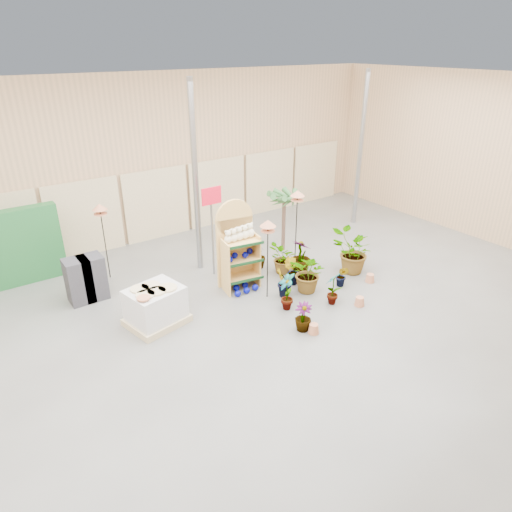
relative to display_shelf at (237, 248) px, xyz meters
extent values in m
cube|color=#565652|center=(-0.26, -2.19, -1.00)|extent=(15.00, 12.00, 0.10)
cube|color=white|center=(-0.26, -2.19, 3.60)|extent=(15.00, 12.00, 0.10)
cube|color=tan|center=(-0.26, 3.86, 1.30)|extent=(15.00, 0.10, 4.50)
cylinder|color=gray|center=(5.24, 1.31, 1.30)|extent=(0.14, 0.14, 4.50)
cylinder|color=gray|center=(-0.26, 1.31, 1.30)|extent=(0.14, 0.14, 4.50)
cube|color=tan|center=(-4.26, 3.73, 0.05)|extent=(1.90, 0.06, 2.00)
cube|color=tan|center=(-2.26, 3.73, 0.05)|extent=(1.90, 0.06, 2.00)
cube|color=tan|center=(-0.26, 3.73, 0.05)|extent=(1.90, 0.06, 2.00)
cube|color=tan|center=(1.74, 3.73, 0.05)|extent=(1.90, 0.06, 2.00)
cube|color=tan|center=(3.74, 3.73, 0.05)|extent=(1.90, 0.06, 2.00)
cube|color=tan|center=(5.74, 3.73, 0.05)|extent=(1.90, 0.06, 2.00)
cube|color=tan|center=(0.00, 0.10, -0.13)|extent=(0.87, 0.22, 1.64)
cylinder|color=tan|center=(0.00, 0.10, 0.69)|extent=(0.87, 0.22, 0.87)
cube|color=tan|center=(0.00, -0.15, -0.66)|extent=(0.90, 0.61, 0.04)
cube|color=#0F3819|center=(0.00, -0.40, -0.66)|extent=(0.82, 0.17, 0.06)
cube|color=tan|center=(0.00, -0.15, -0.22)|extent=(0.90, 0.61, 0.04)
cube|color=#0F3819|center=(0.00, -0.40, -0.22)|extent=(0.82, 0.17, 0.06)
cube|color=tan|center=(0.00, -0.15, 0.21)|extent=(0.90, 0.61, 0.04)
cube|color=#0F3819|center=(0.00, -0.40, 0.21)|extent=(0.82, 0.17, 0.06)
cube|color=tan|center=(-0.41, -0.15, -0.32)|extent=(0.12, 0.48, 1.25)
cube|color=tan|center=(0.41, -0.15, -0.32)|extent=(0.12, 0.48, 1.25)
sphere|color=#F5E9C3|center=(-0.29, -0.10, 0.32)|extent=(0.17, 0.17, 0.17)
sphere|color=#F5E9C3|center=(-0.29, -0.10, 0.46)|extent=(0.13, 0.13, 0.13)
sphere|color=#F5E9C3|center=(-0.14, -0.10, 0.32)|extent=(0.18, 0.18, 0.18)
sphere|color=#F5E9C3|center=(-0.14, -0.10, 0.47)|extent=(0.13, 0.13, 0.13)
sphere|color=#F5E9C3|center=(0.00, -0.10, 0.33)|extent=(0.19, 0.19, 0.19)
sphere|color=#F5E9C3|center=(0.00, -0.10, 0.48)|extent=(0.13, 0.13, 0.13)
sphere|color=#F5E9C3|center=(0.14, -0.10, 0.33)|extent=(0.20, 0.20, 0.20)
sphere|color=#F5E9C3|center=(0.14, -0.10, 0.49)|extent=(0.13, 0.13, 0.13)
sphere|color=#F5E9C3|center=(0.29, -0.10, 0.34)|extent=(0.21, 0.21, 0.21)
sphere|color=#F5E9C3|center=(0.29, -0.10, 0.50)|extent=(0.13, 0.13, 0.13)
sphere|color=#040982|center=(-0.31, -0.17, -0.13)|extent=(0.14, 0.14, 0.14)
sphere|color=#040982|center=(-0.10, -0.06, -0.13)|extent=(0.14, 0.14, 0.14)
sphere|color=#040982|center=(0.10, -0.17, -0.13)|extent=(0.14, 0.14, 0.14)
sphere|color=#040982|center=(0.31, -0.06, -0.13)|extent=(0.14, 0.14, 0.14)
sphere|color=#040982|center=(-0.30, -0.45, -0.87)|extent=(0.15, 0.15, 0.15)
sphere|color=#040982|center=(-0.18, -0.21, -0.87)|extent=(0.15, 0.15, 0.15)
sphere|color=#040982|center=(-0.06, -0.45, -0.87)|extent=(0.15, 0.15, 0.15)
sphere|color=#040982|center=(0.06, -0.21, -0.87)|extent=(0.15, 0.15, 0.15)
sphere|color=#040982|center=(0.18, -0.45, -0.87)|extent=(0.15, 0.15, 0.15)
cube|color=tan|center=(-2.21, -0.39, -0.88)|extent=(1.27, 1.12, 0.14)
cube|color=silver|center=(-2.21, -0.39, -0.48)|extent=(1.16, 1.02, 0.65)
cylinder|color=beige|center=(-2.44, -0.53, -0.14)|extent=(0.37, 0.37, 0.04)
cylinder|color=beige|center=(-2.21, -0.53, -0.14)|extent=(0.37, 0.37, 0.04)
cylinder|color=beige|center=(-1.98, -0.53, -0.14)|extent=(0.37, 0.37, 0.04)
cylinder|color=beige|center=(-2.44, -0.26, -0.14)|extent=(0.37, 0.37, 0.04)
cylinder|color=beige|center=(-2.21, -0.26, -0.14)|extent=(0.37, 0.37, 0.04)
cube|color=#27262B|center=(-2.89, 1.36, -0.70)|extent=(0.50, 0.50, 0.50)
cube|color=#27262B|center=(-2.89, 1.36, -0.20)|extent=(0.50, 0.50, 0.50)
cube|color=#27262B|center=(-3.19, 1.36, -0.70)|extent=(0.50, 0.50, 0.50)
cube|color=#27262B|center=(-3.19, 1.36, -0.20)|extent=(0.50, 0.50, 0.50)
cube|color=#1D5C2A|center=(-4.06, 3.01, -0.05)|extent=(2.00, 0.30, 1.80)
cylinder|color=gray|center=(-0.16, 0.81, 0.15)|extent=(0.05, 0.05, 2.20)
cube|color=red|center=(-0.16, 0.77, 1.05)|extent=(0.50, 0.03, 0.40)
cylinder|color=black|center=(0.24, -0.83, -0.15)|extent=(0.02, 0.02, 1.59)
cylinder|color=#C8764F|center=(0.24, -0.83, 0.64)|extent=(0.30, 0.30, 0.02)
cone|color=#C8764F|center=(0.24, -0.83, 0.81)|extent=(0.34, 0.34, 0.14)
cylinder|color=black|center=(1.69, -0.04, -0.06)|extent=(0.02, 0.02, 1.77)
cylinder|color=#C8764F|center=(1.69, -0.04, 0.82)|extent=(0.30, 0.30, 0.02)
cone|color=#C8764F|center=(1.69, -0.04, 0.99)|extent=(0.34, 0.34, 0.14)
cylinder|color=black|center=(-2.30, 2.11, -0.13)|extent=(0.02, 0.02, 1.62)
cylinder|color=#C8764F|center=(-2.30, 2.11, 0.68)|extent=(0.30, 0.30, 0.02)
cone|color=#C8764F|center=(-2.30, 2.11, 0.85)|extent=(0.34, 0.34, 0.14)
cylinder|color=brown|center=(2.11, 0.96, -0.24)|extent=(0.10, 0.10, 1.41)
imported|color=#32622D|center=(0.27, -1.47, -0.53)|extent=(0.45, 0.52, 0.83)
imported|color=#32622D|center=(0.52, -1.05, -0.59)|extent=(0.46, 0.42, 0.70)
imported|color=#32622D|center=(1.16, -1.18, -0.49)|extent=(0.98, 1.04, 0.92)
imported|color=#32622D|center=(1.64, -0.33, -0.52)|extent=(0.58, 0.58, 0.86)
imported|color=#32622D|center=(1.07, -0.68, -0.62)|extent=(0.44, 0.46, 0.65)
imported|color=#32622D|center=(1.24, -0.13, -0.56)|extent=(0.91, 0.88, 0.77)
imported|color=#32622D|center=(0.04, -2.28, -0.65)|extent=(0.47, 0.47, 0.59)
imported|color=#32622D|center=(1.22, -1.88, -0.56)|extent=(0.47, 0.39, 0.77)
imported|color=#32622D|center=(1.93, -1.45, -0.68)|extent=(0.33, 0.36, 0.53)
imported|color=#32622D|center=(2.61, -1.09, -0.40)|extent=(1.19, 1.10, 1.10)
imported|color=#32622D|center=(0.91, 0.47, -0.60)|extent=(0.40, 0.40, 0.69)
camera|label=1|loc=(-5.08, -7.89, 4.22)|focal=32.00mm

